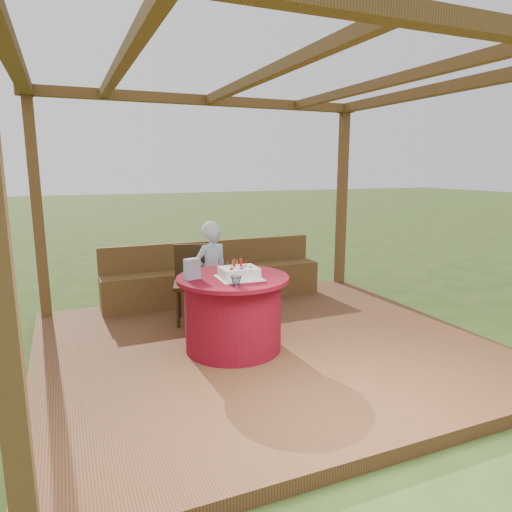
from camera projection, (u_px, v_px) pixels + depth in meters
The scene contains 10 objects.
ground at pixel (265, 353), 4.79m from camera, with size 60.00×60.00×0.00m, color #2D4517.
deck at pixel (265, 348), 4.78m from camera, with size 4.50×4.00×0.12m, color brown.
pergola at pixel (266, 115), 4.33m from camera, with size 4.50×4.00×2.72m.
bench at pixel (214, 281), 6.27m from camera, with size 3.00×0.42×0.80m.
table at pixel (233, 312), 4.55m from camera, with size 1.11×1.11×0.75m.
chair at pixel (194, 279), 5.40m from camera, with size 0.56×0.56×0.90m.
elderly_woman at pixel (211, 270), 5.40m from camera, with size 0.47×0.36×1.19m.
birthday_cake at pixel (239, 273), 4.39m from camera, with size 0.41×0.41×0.18m.
gift_bag at pixel (192, 269), 4.36m from camera, with size 0.14×0.09×0.20m, color #C07CA5.
drinking_glass at pixel (236, 281), 4.11m from camera, with size 0.10×0.10×0.09m, color silver.
Camera 1 is at (-1.85, -4.11, 1.93)m, focal length 32.00 mm.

